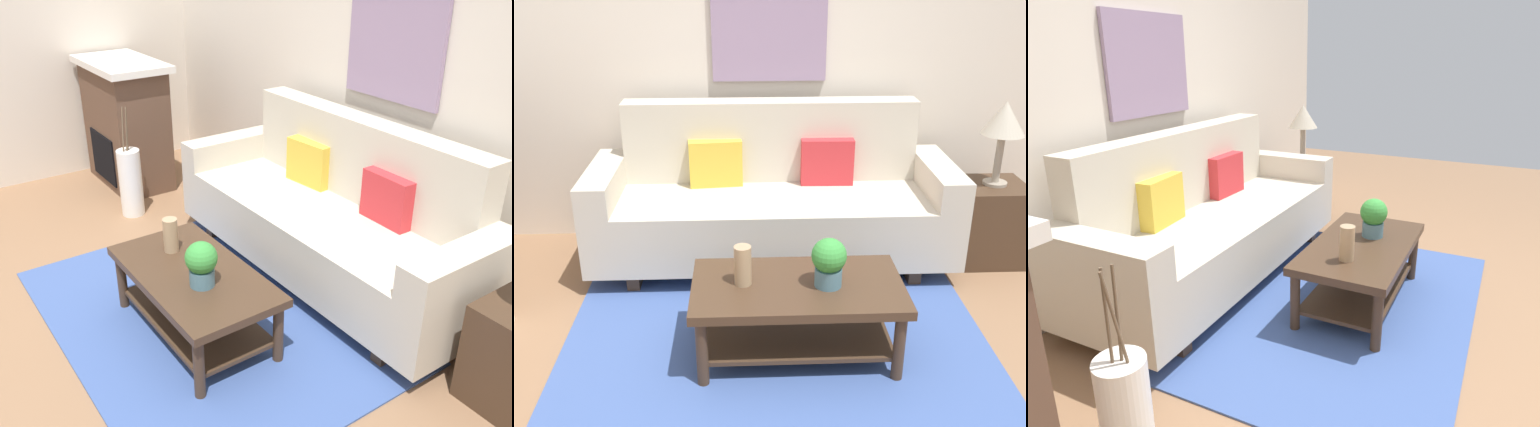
{
  "view_description": "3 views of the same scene",
  "coord_description": "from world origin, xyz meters",
  "views": [
    {
      "loc": [
        2.62,
        -0.95,
        2.17
      ],
      "look_at": [
        0.11,
        0.79,
        0.68
      ],
      "focal_mm": 40.26,
      "sensor_mm": 36.0,
      "label": 1
    },
    {
      "loc": [
        -0.16,
        -2.37,
        2.0
      ],
      "look_at": [
        -0.01,
        0.94,
        0.58
      ],
      "focal_mm": 42.38,
      "sensor_mm": 36.0,
      "label": 2
    },
    {
      "loc": [
        -2.62,
        -0.41,
        1.6
      ],
      "look_at": [
        -0.12,
        0.81,
        0.64
      ],
      "focal_mm": 32.65,
      "sensor_mm": 36.0,
      "label": 3
    }
  ],
  "objects": [
    {
      "name": "floor_vase",
      "position": [
        -1.63,
        0.72,
        0.29
      ],
      "size": [
        0.19,
        0.19,
        0.57
      ],
      "primitive_type": "cylinder",
      "color": "white",
      "rests_on": "ground_plane"
    },
    {
      "name": "floor_vase_branch_a",
      "position": [
        -1.61,
        0.72,
        0.75
      ],
      "size": [
        0.04,
        0.03,
        0.36
      ],
      "primitive_type": "cylinder",
      "rotation": [
        -0.04,
        0.07,
        0.0
      ],
      "color": "brown",
      "rests_on": "floor_vase"
    },
    {
      "name": "table_lamp",
      "position": [
        1.54,
        1.41,
        0.99
      ],
      "size": [
        0.28,
        0.28,
        0.57
      ],
      "color": "gray",
      "rests_on": "side_table"
    },
    {
      "name": "side_table",
      "position": [
        1.54,
        1.41,
        0.28
      ],
      "size": [
        0.44,
        0.44,
        0.56
      ],
      "primitive_type": "cube",
      "color": "#422D1E",
      "rests_on": "ground_plane"
    },
    {
      "name": "potted_plant_tabletop",
      "position": [
        0.26,
        0.33,
        0.57
      ],
      "size": [
        0.18,
        0.18,
        0.26
      ],
      "color": "slate",
      "rests_on": "coffee_table"
    },
    {
      "name": "floor_vase_branch_b",
      "position": [
        -1.64,
        0.73,
        0.75
      ],
      "size": [
        0.03,
        0.02,
        0.36
      ],
      "primitive_type": "cylinder",
      "rotation": [
        -0.02,
        0.04,
        0.0
      ],
      "color": "brown",
      "rests_on": "floor_vase"
    },
    {
      "name": "tabletop_vase",
      "position": [
        -0.18,
        0.36,
        0.54
      ],
      "size": [
        0.09,
        0.09,
        0.21
      ],
      "primitive_type": "cylinder",
      "color": "tan",
      "rests_on": "coffee_table"
    },
    {
      "name": "coffee_table",
      "position": [
        0.11,
        0.35,
        0.31
      ],
      "size": [
        1.1,
        0.6,
        0.43
      ],
      "color": "#422D1E",
      "rests_on": "ground_plane"
    },
    {
      "name": "throw_pillow_mustard",
      "position": [
        -0.36,
        1.59,
        0.68
      ],
      "size": [
        0.37,
        0.15,
        0.32
      ],
      "primitive_type": "cube",
      "rotation": [
        0.0,
        0.0,
        0.1
      ],
      "color": "gold",
      "rests_on": "couch"
    },
    {
      "name": "floor_vase_branch_c",
      "position": [
        -1.64,
        0.7,
        0.75
      ],
      "size": [
        0.04,
        0.05,
        0.36
      ],
      "primitive_type": "cylinder",
      "rotation": [
        -0.1,
        -0.09,
        0.0
      ],
      "color": "brown",
      "rests_on": "floor_vase"
    },
    {
      "name": "ground_plane",
      "position": [
        0.0,
        0.0,
        0.0
      ],
      "size": [
        9.74,
        9.74,
        0.0
      ],
      "primitive_type": "plane",
      "color": "#8C6647"
    },
    {
      "name": "framed_painting",
      "position": [
        0.03,
        1.93,
        1.52
      ],
      "size": [
        0.79,
        0.03,
        0.69
      ],
      "primitive_type": "cube",
      "color": "gray"
    },
    {
      "name": "wall_back",
      "position": [
        0.0,
        2.0,
        1.35
      ],
      "size": [
        5.74,
        0.1,
        2.7
      ],
      "primitive_type": "cube",
      "color": "beige",
      "rests_on": "ground_plane"
    },
    {
      "name": "throw_pillow_crimson",
      "position": [
        0.41,
        1.59,
        0.68
      ],
      "size": [
        0.36,
        0.13,
        0.32
      ],
      "primitive_type": "cube",
      "rotation": [
        0.0,
        0.0,
        -0.02
      ],
      "color": "red",
      "rests_on": "couch"
    },
    {
      "name": "area_rug",
      "position": [
        0.0,
        0.5,
        0.01
      ],
      "size": [
        2.36,
        1.75,
        0.01
      ],
      "primitive_type": "cube",
      "color": "#3D5693",
      "rests_on": "ground_plane"
    },
    {
      "name": "couch",
      "position": [
        0.03,
        1.46,
        0.43
      ],
      "size": [
        2.42,
        0.84,
        1.08
      ],
      "color": "beige",
      "rests_on": "ground_plane"
    }
  ]
}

